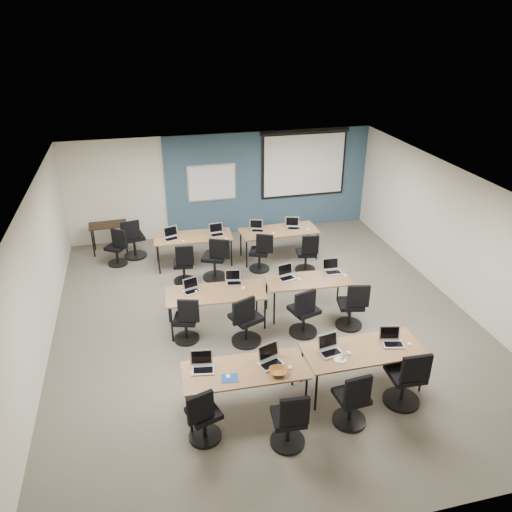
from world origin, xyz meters
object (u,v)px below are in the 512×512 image
object	(u,v)px
task_chair_0	(203,419)
task_chair_9	(216,262)
laptop_3	(392,340)
task_chair_7	(352,309)
task_chair_4	(187,323)
laptop_5	(234,280)
laptop_6	(286,275)
training_table_mid_left	(216,294)
laptop_9	(217,232)
training_table_back_left	(193,238)
task_chair_3	(406,382)
training_table_front_left	(245,372)
laptop_11	(293,226)
training_table_front_right	(363,352)
laptop_8	(171,236)
task_chair_11	(307,256)
laptop_2	(330,348)
utility_table	(108,228)
task_chair_8	(184,267)
task_chair_6	(304,315)
laptop_0	(202,365)
laptop_4	(191,288)
laptop_7	(332,269)
task_chair_10	(261,255)
whiteboard	(212,183)
training_table_back_right	(279,232)
task_chair_2	(352,403)
spare_chair_a	(133,242)
projector_screen	(304,160)
spare_chair_b	(117,250)
laptop_10	(257,228)
task_chair_5	(246,324)

from	to	relation	value
task_chair_0	task_chair_9	world-z (taller)	task_chair_9
laptop_3	task_chair_7	bearing A→B (deg)	102.18
task_chair_4	laptop_5	bearing A→B (deg)	49.93
task_chair_0	laptop_6	world-z (taller)	laptop_6
training_table_mid_left	laptop_9	bearing A→B (deg)	83.83
training_table_back_left	task_chair_3	xyz separation A→B (m)	(2.51, -5.50, -0.25)
training_table_front_left	laptop_11	xyz separation A→B (m)	(2.29, 4.90, 0.11)
training_table_front_right	laptop_8	xyz separation A→B (m)	(-2.53, 4.95, 0.11)
laptop_11	task_chair_11	distance (m)	0.98
laptop_2	training_table_back_left	bearing A→B (deg)	96.93
utility_table	task_chair_9	bearing A→B (deg)	-43.93
task_chair_3	task_chair_9	bearing A→B (deg)	117.29
training_table_front_left	task_chair_8	bearing A→B (deg)	98.16
training_table_back_left	task_chair_6	distance (m)	3.75
task_chair_0	task_chair_11	bearing A→B (deg)	37.95
laptop_0	task_chair_6	distance (m)	2.56
laptop_4	laptop_7	distance (m)	2.85
task_chair_11	laptop_0	bearing A→B (deg)	-119.80
task_chair_8	task_chair_10	world-z (taller)	same
laptop_11	utility_table	bearing A→B (deg)	-179.60
task_chair_11	task_chair_10	bearing A→B (deg)	172.05
whiteboard	task_chair_4	bearing A→B (deg)	-104.92
training_table_back_right	task_chair_3	world-z (taller)	task_chair_3
task_chair_2	spare_chair_a	size ratio (longest dim) A/B	0.96
task_chair_10	spare_chair_a	world-z (taller)	spare_chair_a
laptop_4	laptop_8	size ratio (longest dim) A/B	0.88
whiteboard	laptop_4	xyz separation A→B (m)	(-1.09, -4.18, -0.66)
task_chair_7	task_chair_10	bearing A→B (deg)	123.86
laptop_3	laptop_8	xyz separation A→B (m)	(-3.03, 4.90, 0.00)
projector_screen	task_chair_11	world-z (taller)	projector_screen
task_chair_0	spare_chair_b	bearing A→B (deg)	83.48
laptop_10	training_table_front_right	bearing A→B (deg)	-64.85
task_chair_0	task_chair_6	world-z (taller)	task_chair_6
training_table_mid_left	laptop_11	distance (m)	3.49
whiteboard	task_chair_10	bearing A→B (deg)	-72.93
laptop_9	task_chair_10	world-z (taller)	laptop_9
laptop_9	laptop_11	xyz separation A→B (m)	(1.86, -0.06, 0.00)
laptop_4	task_chair_5	size ratio (longest dim) A/B	0.29
laptop_2	task_chair_3	xyz separation A→B (m)	(1.02, -0.62, -0.36)
laptop_8	task_chair_2	bearing A→B (deg)	-90.08
whiteboard	task_chair_6	distance (m)	5.21
training_table_back_right	whiteboard	bearing A→B (deg)	124.37
training_table_front_right	training_table_back_right	bearing A→B (deg)	89.60
task_chair_10	task_chair_6	bearing A→B (deg)	-63.06
task_chair_7	task_chair_2	bearing A→B (deg)	-101.85
task_chair_3	task_chair_7	distance (m)	2.13
training_table_back_left	utility_table	bearing A→B (deg)	152.16
task_chair_4	task_chair_9	distance (m)	2.40
whiteboard	laptop_4	bearing A→B (deg)	-104.55
task_chair_4	laptop_11	distance (m)	4.21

